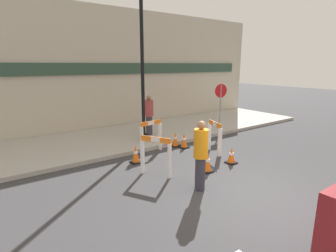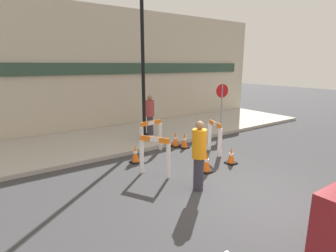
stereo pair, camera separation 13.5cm
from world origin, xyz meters
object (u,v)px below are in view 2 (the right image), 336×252
(streetlamp_post, at_px, (142,38))
(person_worker, at_px, (199,154))
(person_pedestrian, at_px, (150,114))
(stop_sign, at_px, (222,99))

(streetlamp_post, bearing_deg, person_worker, -101.42)
(streetlamp_post, height_order, person_pedestrian, streetlamp_post)
(person_pedestrian, bearing_deg, stop_sign, 173.63)
(stop_sign, bearing_deg, person_worker, 51.73)
(streetlamp_post, xyz_separation_m, stop_sign, (3.62, -0.49, -2.40))
(stop_sign, relative_size, person_pedestrian, 1.25)
(streetlamp_post, relative_size, stop_sign, 2.92)
(streetlamp_post, relative_size, person_pedestrian, 3.64)
(person_worker, xyz_separation_m, person_pedestrian, (1.42, 4.70, 0.08))
(person_worker, bearing_deg, stop_sign, -28.30)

